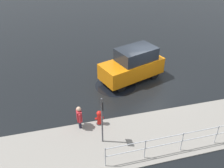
# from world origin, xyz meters

# --- Properties ---
(ground_plane) EXTENTS (60.00, 60.00, 0.00)m
(ground_plane) POSITION_xyz_m (0.00, 0.00, 0.00)
(ground_plane) COLOR black
(kerb_strip) EXTENTS (24.00, 3.20, 0.04)m
(kerb_strip) POSITION_xyz_m (0.00, 4.20, 0.02)
(kerb_strip) COLOR gray
(kerb_strip) RESTS_ON ground
(moving_hatchback) EXTENTS (4.24, 2.88, 2.06)m
(moving_hatchback) POSITION_xyz_m (1.08, -0.80, 1.03)
(moving_hatchback) COLOR orange
(moving_hatchback) RESTS_ON ground
(fire_hydrant) EXTENTS (0.42, 0.31, 0.80)m
(fire_hydrant) POSITION_xyz_m (3.98, 2.84, 0.40)
(fire_hydrant) COLOR red
(fire_hydrant) RESTS_ON ground
(pedestrian) EXTENTS (0.25, 0.57, 1.22)m
(pedestrian) POSITION_xyz_m (4.93, 2.81, 0.68)
(pedestrian) COLOR #B2262D
(pedestrian) RESTS_ON ground
(metal_railing) EXTENTS (8.33, 0.04, 1.05)m
(metal_railing) POSITION_xyz_m (0.13, 5.38, 0.72)
(metal_railing) COLOR #B7BABF
(metal_railing) RESTS_ON ground
(sign_post) EXTENTS (0.07, 0.44, 2.40)m
(sign_post) POSITION_xyz_m (4.09, 4.03, 1.58)
(sign_post) COLOR #4C4C51
(sign_post) RESTS_ON ground
(puddle_patch) EXTENTS (2.47, 2.47, 0.01)m
(puddle_patch) POSITION_xyz_m (2.31, -0.33, 0.00)
(puddle_patch) COLOR black
(puddle_patch) RESTS_ON ground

